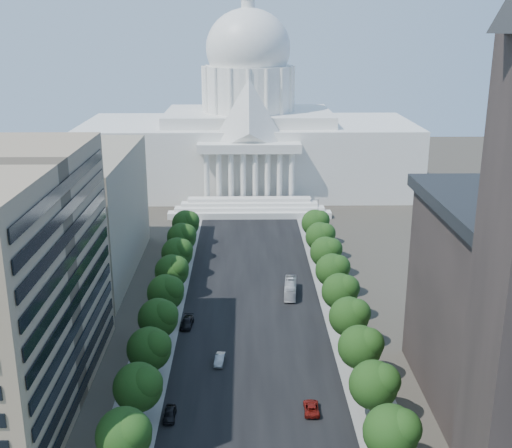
{
  "coord_description": "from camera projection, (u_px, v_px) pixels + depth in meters",
  "views": [
    {
      "loc": [
        -1.6,
        -50.03,
        58.77
      ],
      "look_at": [
        0.84,
        81.63,
        17.89
      ],
      "focal_mm": 45.0,
      "sensor_mm": 36.0,
      "label": 1
    }
  ],
  "objects": [
    {
      "name": "tree_r_i",
      "position": [
        321.0,
        236.0,
        166.58
      ],
      "size": [
        7.79,
        7.6,
        9.97
      ],
      "color": "#33261C",
      "rests_on": "ground"
    },
    {
      "name": "streetlight_f",
      "position": [
        316.0,
        209.0,
        192.76
      ],
      "size": [
        2.61,
        0.44,
        9.0
      ],
      "color": "gray",
      "rests_on": "ground"
    },
    {
      "name": "tree_r_h",
      "position": [
        327.0,
        251.0,
        155.12
      ],
      "size": [
        7.79,
        7.6,
        9.97
      ],
      "color": "#33261C",
      "rests_on": "ground"
    },
    {
      "name": "tree_r_b",
      "position": [
        394.0,
        431.0,
        86.37
      ],
      "size": [
        7.79,
        7.6,
        9.97
      ],
      "color": "#33261C",
      "rests_on": "ground"
    },
    {
      "name": "tree_l_c",
      "position": [
        140.0,
        386.0,
        97.19
      ],
      "size": [
        7.79,
        7.6,
        9.97
      ],
      "color": "#33261C",
      "rests_on": "ground"
    },
    {
      "name": "office_block_left_far",
      "position": [
        54.0,
        214.0,
        155.41
      ],
      "size": [
        38.0,
        52.0,
        30.0
      ],
      "primitive_type": "cube",
      "color": "gray",
      "rests_on": "ground"
    },
    {
      "name": "tree_l_e",
      "position": [
        160.0,
        317.0,
        120.11
      ],
      "size": [
        7.79,
        7.6,
        9.97
      ],
      "color": "#33261C",
      "rests_on": "ground"
    },
    {
      "name": "road_asphalt",
      "position": [
        252.0,
        286.0,
        151.16
      ],
      "size": [
        30.0,
        260.0,
        0.01
      ],
      "primitive_type": "cube",
      "color": "black",
      "rests_on": "ground"
    },
    {
      "name": "streetlight_b",
      "position": [
        387.0,
        390.0,
        97.27
      ],
      "size": [
        2.61,
        0.44,
        9.0
      ],
      "color": "gray",
      "rests_on": "ground"
    },
    {
      "name": "tree_l_g",
      "position": [
        173.0,
        270.0,
        143.02
      ],
      "size": [
        7.79,
        7.6,
        9.97
      ],
      "color": "#33261C",
      "rests_on": "ground"
    },
    {
      "name": "tree_r_j",
      "position": [
        316.0,
        222.0,
        178.04
      ],
      "size": [
        7.79,
        7.6,
        9.97
      ],
      "color": "#33261C",
      "rests_on": "ground"
    },
    {
      "name": "tree_l_f",
      "position": [
        167.0,
        292.0,
        131.56
      ],
      "size": [
        7.79,
        7.6,
        9.97
      ],
      "color": "#33261C",
      "rests_on": "ground"
    },
    {
      "name": "tree_r_d",
      "position": [
        362.0,
        346.0,
        109.28
      ],
      "size": [
        7.79,
        7.6,
        9.97
      ],
      "color": "#33261C",
      "rests_on": "ground"
    },
    {
      "name": "tree_l_b",
      "position": [
        126.0,
        434.0,
        85.73
      ],
      "size": [
        7.79,
        7.6,
        9.97
      ],
      "color": "#33261C",
      "rests_on": "ground"
    },
    {
      "name": "streetlight_d",
      "position": [
        340.0,
        270.0,
        145.01
      ],
      "size": [
        2.61,
        0.44,
        9.0
      ],
      "color": "gray",
      "rests_on": "ground"
    },
    {
      "name": "tree_l_i",
      "position": [
        183.0,
        237.0,
        165.94
      ],
      "size": [
        7.79,
        7.6,
        9.97
      ],
      "color": "#33261C",
      "rests_on": "ground"
    },
    {
      "name": "tree_r_e",
      "position": [
        351.0,
        316.0,
        120.74
      ],
      "size": [
        7.79,
        7.6,
        9.97
      ],
      "color": "#33261C",
      "rests_on": "ground"
    },
    {
      "name": "tree_l_h",
      "position": [
        178.0,
        252.0,
        154.48
      ],
      "size": [
        7.79,
        7.6,
        9.97
      ],
      "color": "#33261C",
      "rests_on": "ground"
    },
    {
      "name": "sidewalk_left",
      "position": [
        171.0,
        286.0,
        150.83
      ],
      "size": [
        8.0,
        260.0,
        0.02
      ],
      "primitive_type": "cube",
      "color": "gray",
      "rests_on": "ground"
    },
    {
      "name": "car_dark_b",
      "position": [
        187.0,
        323.0,
        130.62
      ],
      "size": [
        2.81,
        5.85,
        1.64
      ],
      "primitive_type": "imported",
      "rotation": [
        0.0,
        0.0,
        -0.09
      ],
      "color": "black",
      "rests_on": "ground"
    },
    {
      "name": "sidewalk_right",
      "position": [
        332.0,
        285.0,
        151.5
      ],
      "size": [
        8.0,
        260.0,
        0.02
      ],
      "primitive_type": "cube",
      "color": "gray",
      "rests_on": "ground"
    },
    {
      "name": "tree_l_d",
      "position": [
        151.0,
        348.0,
        108.65
      ],
      "size": [
        7.79,
        7.6,
        9.97
      ],
      "color": "#33261C",
      "rests_on": "ground"
    },
    {
      "name": "car_red",
      "position": [
        311.0,
        408.0,
        101.73
      ],
      "size": [
        2.51,
        5.21,
        1.43
      ],
      "primitive_type": "imported",
      "rotation": [
        0.0,
        0.0,
        3.11
      ],
      "color": "maroon",
      "rests_on": "ground"
    },
    {
      "name": "tree_r_f",
      "position": [
        342.0,
        291.0,
        132.2
      ],
      "size": [
        7.79,
        7.6,
        9.97
      ],
      "color": "#33261C",
      "rests_on": "ground"
    },
    {
      "name": "streetlight_c",
      "position": [
        359.0,
        318.0,
        121.14
      ],
      "size": [
        2.61,
        0.44,
        9.0
      ],
      "color": "gray",
      "rests_on": "ground"
    },
    {
      "name": "tree_l_j",
      "position": [
        187.0,
        223.0,
        177.4
      ],
      "size": [
        7.79,
        7.6,
        9.97
      ],
      "color": "#33261C",
      "rests_on": "ground"
    },
    {
      "name": "car_silver",
      "position": [
        220.0,
        359.0,
        116.32
      ],
      "size": [
        2.13,
        4.84,
        1.55
      ],
      "primitive_type": "imported",
      "rotation": [
        0.0,
        0.0,
        -0.11
      ],
      "color": "#94969B",
      "rests_on": "ground"
    },
    {
      "name": "tree_r_c",
      "position": [
        376.0,
        384.0,
        97.83
      ],
      "size": [
        7.79,
        7.6,
        9.97
      ],
      "color": "#33261C",
      "rests_on": "ground"
    },
    {
      "name": "car_dark_a",
      "position": [
        170.0,
        414.0,
        99.96
      ],
      "size": [
        1.9,
        4.68,
        1.59
      ],
      "primitive_type": "imported",
      "rotation": [
        0.0,
        0.0,
        -0.0
      ],
      "color": "black",
      "rests_on": "ground"
    },
    {
      "name": "tree_r_g",
      "position": [
        334.0,
        269.0,
        143.66
      ],
      "size": [
        7.79,
        7.6,
        9.97
      ],
      "color": "#33261C",
      "rests_on": "ground"
    },
    {
      "name": "streetlight_e",
      "position": [
        326.0,
        235.0,
        168.89
      ],
      "size": [
        2.61,
        0.44,
        9.0
      ],
      "color": "gray",
      "rests_on": "ground"
    },
    {
      "name": "city_bus",
      "position": [
        290.0,
        288.0,
        145.84
      ],
      "size": [
        3.53,
        11.03,
        3.02
      ],
      "primitive_type": "imported",
      "rotation": [
        0.0,
        0.0,
        -0.09
      ],
      "color": "silver",
      "rests_on": "ground"
    },
    {
      "name": "capitol",
      "position": [
        249.0,
        135.0,
        235.84
      ],
      "size": [
        120.0,
        56.0,
        73.0
      ],
      "color": "white",
      "rests_on": "ground"
    }
  ]
}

